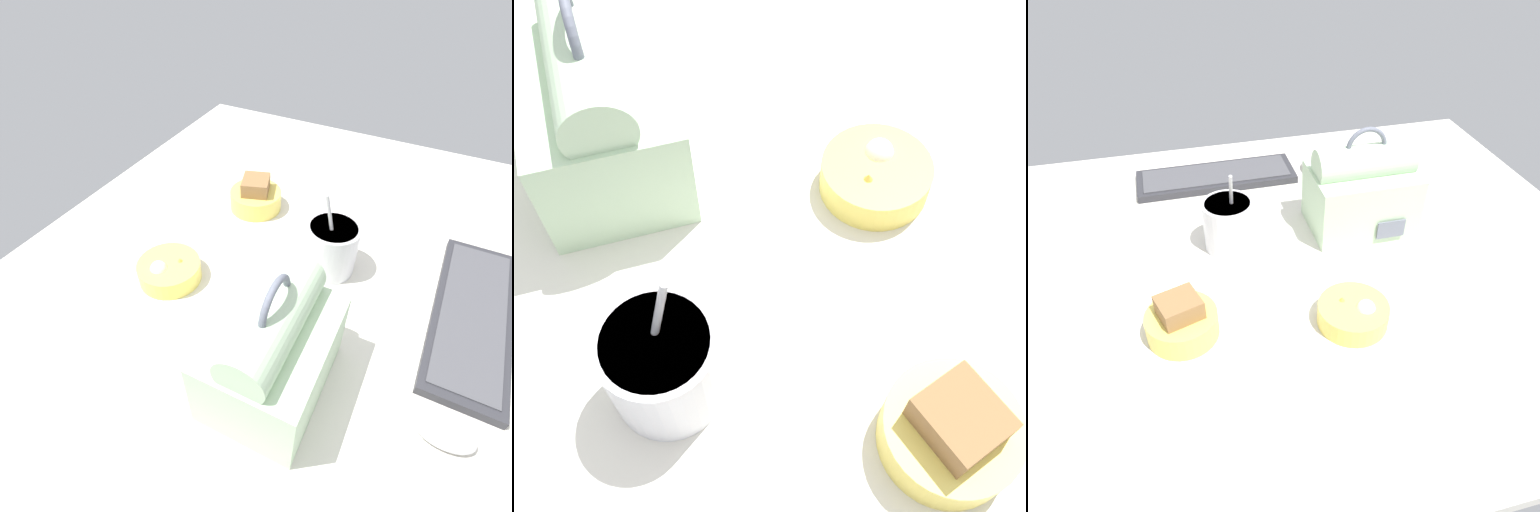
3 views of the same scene
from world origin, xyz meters
TOP-DOWN VIEW (x-y plane):
  - desk_surface at (0.00, 0.00)cm, footprint 140.00×110.00cm
  - keyboard at (-6.20, 35.54)cm, footprint 39.27×13.11cm
  - lunch_bag at (21.56, 8.33)cm, footprint 21.85×16.00cm
  - soup_cup at (-7.35, 7.72)cm, footprint 10.50×10.50cm
  - bento_bowl_sandwich at (-19.41, -15.06)cm, footprint 12.31×12.31cm
  - bento_bowl_snacks at (9.75, -19.57)cm, footprint 12.47×12.47cm
  - computer_mouse at (18.60, 34.10)cm, footprint 4.81×8.51cm

SIDE VIEW (x-z plane):
  - desk_surface at x=0.00cm, z-range 0.00..2.00cm
  - keyboard at x=-6.20cm, z-range 1.97..4.07cm
  - computer_mouse at x=18.60cm, z-range 2.00..4.81cm
  - bento_bowl_snacks at x=9.75cm, z-range 1.45..6.81cm
  - bento_bowl_sandwich at x=-19.41cm, z-range 0.97..9.07cm
  - soup_cup at x=-7.35cm, z-range -1.33..16.42cm
  - lunch_bag at x=21.56cm, z-range -0.99..22.15cm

